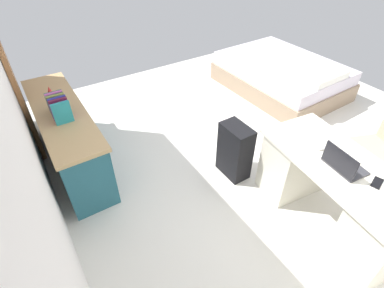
{
  "coord_description": "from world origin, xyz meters",
  "views": [
    {
      "loc": [
        -1.95,
        2.17,
        2.4
      ],
      "look_at": [
        -0.08,
        0.98,
        0.6
      ],
      "focal_mm": 27.67,
      "sensor_mm": 36.0,
      "label": 1
    }
  ],
  "objects_px": {
    "desk": "(332,194)",
    "laptop": "(343,164)",
    "credenza": "(68,137)",
    "figurine_small": "(50,91)",
    "office_chair": "(377,155)",
    "computer_mouse": "(322,147)",
    "bed": "(281,76)",
    "cell_phone_near_laptop": "(377,183)",
    "suitcase_black": "(235,151)"
  },
  "relations": [
    {
      "from": "desk",
      "to": "laptop",
      "type": "relative_size",
      "value": 4.52
    },
    {
      "from": "credenza",
      "to": "figurine_small",
      "type": "xyz_separation_m",
      "value": [
        0.34,
        0.0,
        0.42
      ]
    },
    {
      "from": "credenza",
      "to": "desk",
      "type": "bearing_deg",
      "value": -140.02
    },
    {
      "from": "office_chair",
      "to": "computer_mouse",
      "type": "distance_m",
      "value": 0.85
    },
    {
      "from": "bed",
      "to": "laptop",
      "type": "bearing_deg",
      "value": 142.61
    },
    {
      "from": "desk",
      "to": "credenza",
      "type": "relative_size",
      "value": 0.84
    },
    {
      "from": "credenza",
      "to": "computer_mouse",
      "type": "distance_m",
      "value": 2.63
    },
    {
      "from": "desk",
      "to": "cell_phone_near_laptop",
      "type": "height_order",
      "value": "cell_phone_near_laptop"
    },
    {
      "from": "office_chair",
      "to": "computer_mouse",
      "type": "height_order",
      "value": "office_chair"
    },
    {
      "from": "bed",
      "to": "laptop",
      "type": "height_order",
      "value": "laptop"
    },
    {
      "from": "office_chair",
      "to": "credenza",
      "type": "distance_m",
      "value": 3.3
    },
    {
      "from": "office_chair",
      "to": "figurine_small",
      "type": "bearing_deg",
      "value": 46.98
    },
    {
      "from": "bed",
      "to": "cell_phone_near_laptop",
      "type": "height_order",
      "value": "cell_phone_near_laptop"
    },
    {
      "from": "cell_phone_near_laptop",
      "to": "office_chair",
      "type": "bearing_deg",
      "value": -82.75
    },
    {
      "from": "credenza",
      "to": "bed",
      "type": "height_order",
      "value": "credenza"
    },
    {
      "from": "office_chair",
      "to": "figurine_small",
      "type": "xyz_separation_m",
      "value": [
        2.4,
        2.58,
        0.37
      ]
    },
    {
      "from": "desk",
      "to": "suitcase_black",
      "type": "distance_m",
      "value": 1.04
    },
    {
      "from": "suitcase_black",
      "to": "figurine_small",
      "type": "height_order",
      "value": "figurine_small"
    },
    {
      "from": "credenza",
      "to": "cell_phone_near_laptop",
      "type": "height_order",
      "value": "credenza"
    },
    {
      "from": "desk",
      "to": "office_chair",
      "type": "height_order",
      "value": "office_chair"
    },
    {
      "from": "credenza",
      "to": "computer_mouse",
      "type": "bearing_deg",
      "value": -136.22
    },
    {
      "from": "desk",
      "to": "credenza",
      "type": "height_order",
      "value": "credenza"
    },
    {
      "from": "desk",
      "to": "bed",
      "type": "xyz_separation_m",
      "value": [
        2.12,
        -1.57,
        -0.14
      ]
    },
    {
      "from": "credenza",
      "to": "bed",
      "type": "bearing_deg",
      "value": -90.25
    },
    {
      "from": "cell_phone_near_laptop",
      "to": "figurine_small",
      "type": "bearing_deg",
      "value": 17.17
    },
    {
      "from": "credenza",
      "to": "figurine_small",
      "type": "bearing_deg",
      "value": 0.25
    },
    {
      "from": "laptop",
      "to": "figurine_small",
      "type": "xyz_separation_m",
      "value": [
        2.48,
        1.73,
        0.02
      ]
    },
    {
      "from": "credenza",
      "to": "cell_phone_near_laptop",
      "type": "distance_m",
      "value": 3.03
    },
    {
      "from": "desk",
      "to": "suitcase_black",
      "type": "bearing_deg",
      "value": 17.73
    },
    {
      "from": "bed",
      "to": "suitcase_black",
      "type": "bearing_deg",
      "value": 120.95
    },
    {
      "from": "laptop",
      "to": "suitcase_black",
      "type": "bearing_deg",
      "value": 14.77
    },
    {
      "from": "computer_mouse",
      "to": "laptop",
      "type": "bearing_deg",
      "value": 170.98
    },
    {
      "from": "office_chair",
      "to": "figurine_small",
      "type": "height_order",
      "value": "office_chair"
    },
    {
      "from": "desk",
      "to": "figurine_small",
      "type": "xyz_separation_m",
      "value": [
        2.48,
        1.79,
        0.41
      ]
    },
    {
      "from": "laptop",
      "to": "credenza",
      "type": "bearing_deg",
      "value": 39.05
    },
    {
      "from": "cell_phone_near_laptop",
      "to": "figurine_small",
      "type": "height_order",
      "value": "figurine_small"
    },
    {
      "from": "laptop",
      "to": "computer_mouse",
      "type": "xyz_separation_m",
      "value": [
        0.25,
        -0.07,
        -0.03
      ]
    },
    {
      "from": "bed",
      "to": "computer_mouse",
      "type": "bearing_deg",
      "value": 140.32
    },
    {
      "from": "credenza",
      "to": "cell_phone_near_laptop",
      "type": "xyz_separation_m",
      "value": [
        -2.39,
        -1.82,
        0.36
      ]
    },
    {
      "from": "credenza",
      "to": "figurine_small",
      "type": "distance_m",
      "value": 0.54
    },
    {
      "from": "credenza",
      "to": "bed",
      "type": "relative_size",
      "value": 0.93
    },
    {
      "from": "suitcase_black",
      "to": "figurine_small",
      "type": "bearing_deg",
      "value": 44.1
    },
    {
      "from": "cell_phone_near_laptop",
      "to": "suitcase_black",
      "type": "bearing_deg",
      "value": -0.75
    },
    {
      "from": "credenza",
      "to": "laptop",
      "type": "xyz_separation_m",
      "value": [
        -2.14,
        -1.73,
        0.4
      ]
    },
    {
      "from": "bed",
      "to": "office_chair",
      "type": "bearing_deg",
      "value": 159.1
    },
    {
      "from": "office_chair",
      "to": "cell_phone_near_laptop",
      "type": "xyz_separation_m",
      "value": [
        -0.33,
        0.75,
        0.31
      ]
    },
    {
      "from": "bed",
      "to": "suitcase_black",
      "type": "xyz_separation_m",
      "value": [
        -1.13,
        1.88,
        0.07
      ]
    },
    {
      "from": "desk",
      "to": "laptop",
      "type": "height_order",
      "value": "laptop"
    },
    {
      "from": "office_chair",
      "to": "laptop",
      "type": "relative_size",
      "value": 2.82
    },
    {
      "from": "bed",
      "to": "figurine_small",
      "type": "distance_m",
      "value": 3.42
    }
  ]
}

